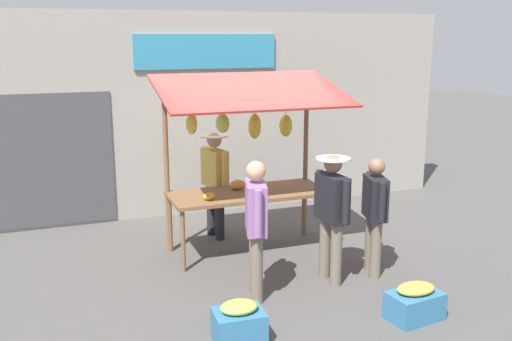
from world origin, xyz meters
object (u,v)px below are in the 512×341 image
shopper_with_shopping_bag (375,209)px  produce_crate_side (415,303)px  market_stall (248,144)px  shopper_in_striped_shirt (332,208)px  produce_crate_near (239,323)px  shopper_in_grey_tee (256,220)px  vendor_with_sunhat (215,177)px

shopper_with_shopping_bag → produce_crate_side: size_ratio=2.45×
market_stall → produce_crate_side: bearing=111.1°
shopper_in_striped_shirt → market_stall: bearing=19.7°
produce_crate_near → shopper_in_grey_tee: bearing=-120.1°
vendor_with_sunhat → shopper_in_grey_tee: size_ratio=0.98×
shopper_with_shopping_bag → shopper_in_striped_shirt: 0.63m
market_stall → vendor_with_sunhat: (0.27, -0.72, -0.61)m
market_stall → shopper_in_grey_tee: (0.43, 1.47, -0.60)m
shopper_in_grey_tee → produce_crate_near: (0.51, 0.88, -0.75)m
shopper_with_shopping_bag → produce_crate_side: 1.42m
vendor_with_sunhat → shopper_with_shopping_bag: size_ratio=1.06×
produce_crate_near → produce_crate_side: (-1.93, 0.22, -0.01)m
shopper_in_grey_tee → shopper_in_striped_shirt: shopper_in_grey_tee is taller
produce_crate_side → vendor_with_sunhat: bearing=-68.9°
market_stall → produce_crate_side: market_stall is taller
produce_crate_near → shopper_in_striped_shirt: bearing=-147.3°
vendor_with_sunhat → shopper_with_shopping_bag: 2.54m
shopper_in_grey_tee → vendor_with_sunhat: bearing=11.8°
market_stall → produce_crate_side: (-0.99, 2.56, -1.36)m
vendor_with_sunhat → market_stall: bearing=8.5°
vendor_with_sunhat → produce_crate_near: (0.67, 3.06, -0.75)m
market_stall → shopper_with_shopping_bag: size_ratio=1.64×
market_stall → shopper_in_striped_shirt: 1.60m
market_stall → shopper_with_shopping_bag: (-1.22, 1.34, -0.69)m
vendor_with_sunhat → shopper_with_shopping_bag: bearing=23.7°
market_stall → vendor_with_sunhat: bearing=-69.1°
shopper_in_striped_shirt → produce_crate_near: (1.54, 0.99, -0.75)m
produce_crate_near → produce_crate_side: size_ratio=0.84×
shopper_in_grey_tee → shopper_with_shopping_bag: shopper_in_grey_tee is taller
shopper_with_shopping_bag → shopper_in_striped_shirt: shopper_in_striped_shirt is taller
produce_crate_near → market_stall: bearing=-111.9°
vendor_with_sunhat → produce_crate_near: vendor_with_sunhat is taller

